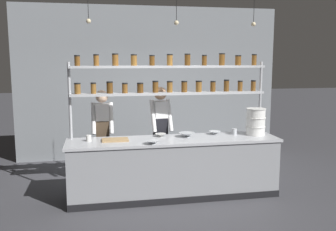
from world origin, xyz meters
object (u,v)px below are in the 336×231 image
at_px(chef_left, 103,132).
at_px(chef_center, 160,129).
at_px(spice_shelf_unit, 169,82).
at_px(serving_cup_by_board, 89,138).
at_px(prep_bowl_near_left, 187,135).
at_px(prep_bowl_near_right, 152,142).
at_px(cutting_board, 115,140).
at_px(container_stack, 256,122).
at_px(prep_bowl_center_front, 161,135).
at_px(serving_cup_front, 234,132).
at_px(prep_bowl_center_back, 215,133).

relative_size(chef_left, chef_center, 0.97).
xyz_separation_m(spice_shelf_unit, serving_cup_by_board, (-1.30, -0.25, -0.82)).
xyz_separation_m(chef_left, prep_bowl_near_left, (1.31, -0.59, 0.01)).
xyz_separation_m(prep_bowl_near_right, serving_cup_by_board, (-0.92, 0.38, 0.02)).
bearing_deg(cutting_board, serving_cup_by_board, 175.93).
height_order(chef_center, container_stack, chef_center).
bearing_deg(prep_bowl_center_front, chef_center, 80.22).
relative_size(serving_cup_front, serving_cup_by_board, 1.07).
bearing_deg(chef_left, cutting_board, -74.13).
height_order(chef_center, cutting_board, chef_center).
xyz_separation_m(chef_left, container_stack, (2.46, -0.64, 0.20)).
relative_size(cutting_board, serving_cup_front, 3.94).
bearing_deg(chef_left, prep_bowl_near_right, -54.21).
relative_size(prep_bowl_near_left, serving_cup_by_board, 2.70).
relative_size(container_stack, prep_bowl_center_front, 2.46).
bearing_deg(prep_bowl_near_left, serving_cup_by_board, -179.09).
relative_size(prep_bowl_near_right, serving_cup_front, 2.01).
distance_m(chef_center, prep_bowl_center_back, 0.92).
xyz_separation_m(chef_center, container_stack, (1.49, -0.52, 0.16)).
bearing_deg(prep_bowl_near_right, spice_shelf_unit, 58.94).
relative_size(chef_left, serving_cup_front, 16.19).
bearing_deg(chef_center, spice_shelf_unit, -74.10).
distance_m(prep_bowl_center_back, serving_cup_by_board, 2.04).
relative_size(spice_shelf_unit, prep_bowl_center_back, 16.20).
height_order(cutting_board, prep_bowl_near_right, prep_bowl_near_right).
bearing_deg(spice_shelf_unit, prep_bowl_center_back, -8.42).
xyz_separation_m(container_stack, prep_bowl_center_back, (-0.64, 0.17, -0.19)).
bearing_deg(container_stack, spice_shelf_unit, 168.65).
bearing_deg(spice_shelf_unit, prep_bowl_near_right, -121.06).
bearing_deg(prep_bowl_center_back, spice_shelf_unit, 171.58).
xyz_separation_m(prep_bowl_near_right, serving_cup_front, (1.43, 0.43, 0.02)).
relative_size(container_stack, serving_cup_by_board, 4.62).
bearing_deg(prep_bowl_center_front, prep_bowl_near_left, -14.73).
relative_size(spice_shelf_unit, chef_center, 1.89).
xyz_separation_m(chef_left, prep_bowl_center_front, (0.90, -0.48, 0.00)).
relative_size(chef_center, prep_bowl_near_right, 8.29).
distance_m(prep_bowl_near_left, prep_bowl_center_back, 0.52).
relative_size(prep_bowl_center_back, prep_bowl_near_right, 0.96).
relative_size(chef_left, container_stack, 3.75).
bearing_deg(serving_cup_front, spice_shelf_unit, 169.30).
bearing_deg(cutting_board, spice_shelf_unit, 17.24).
bearing_deg(prep_bowl_near_right, chef_left, 125.05).
xyz_separation_m(chef_center, prep_bowl_center_front, (-0.06, -0.37, -0.03)).
xyz_separation_m(chef_left, prep_bowl_near_right, (0.69, -0.99, 0.00)).
relative_size(container_stack, prep_bowl_near_left, 1.71).
relative_size(cutting_board, prep_bowl_near_right, 1.96).
distance_m(chef_center, cutting_board, 0.95).
xyz_separation_m(chef_center, prep_bowl_near_right, (-0.27, -0.88, -0.03)).
height_order(chef_left, prep_bowl_center_front, chef_left).
height_order(chef_center, prep_bowl_center_back, chef_center).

